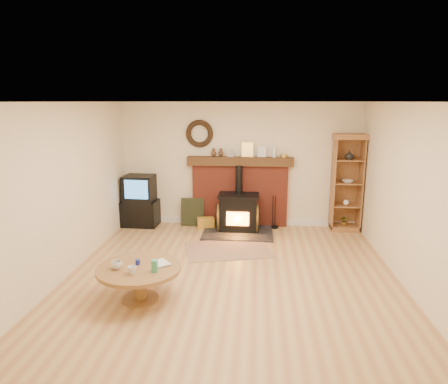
# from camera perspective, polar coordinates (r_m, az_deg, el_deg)

# --- Properties ---
(ground) EXTENTS (5.50, 5.50, 0.00)m
(ground) POSITION_cam_1_polar(r_m,az_deg,el_deg) (6.16, 1.05, -12.18)
(ground) COLOR #B57C4B
(ground) RESTS_ON ground
(room_shell) EXTENTS (5.02, 5.52, 2.61)m
(room_shell) POSITION_cam_1_polar(r_m,az_deg,el_deg) (5.75, 1.00, 3.93)
(room_shell) COLOR beige
(room_shell) RESTS_ON ground
(chimney_breast) EXTENTS (2.20, 0.22, 1.78)m
(chimney_breast) POSITION_cam_1_polar(r_m,az_deg,el_deg) (8.44, 2.28, 0.49)
(chimney_breast) COLOR #983826
(chimney_breast) RESTS_ON ground
(wood_stove) EXTENTS (1.40, 1.00, 1.32)m
(wood_stove) POSITION_cam_1_polar(r_m,az_deg,el_deg) (8.17, 2.06, -3.05)
(wood_stove) COLOR black
(wood_stove) RESTS_ON ground
(area_rug) EXTENTS (1.68, 1.34, 0.01)m
(area_rug) POSITION_cam_1_polar(r_m,az_deg,el_deg) (7.25, 0.56, -8.19)
(area_rug) COLOR brown
(area_rug) RESTS_ON ground
(tv_unit) EXTENTS (0.76, 0.56, 1.09)m
(tv_unit) POSITION_cam_1_polar(r_m,az_deg,el_deg) (8.67, -11.92, -1.37)
(tv_unit) COLOR black
(tv_unit) RESTS_ON ground
(curio_cabinet) EXTENTS (0.64, 0.46, 1.98)m
(curio_cabinet) POSITION_cam_1_polar(r_m,az_deg,el_deg) (8.48, 17.11, 1.29)
(curio_cabinet) COLOR brown
(curio_cabinet) RESTS_ON ground
(firelog_box) EXTENTS (0.39, 0.29, 0.22)m
(firelog_box) POSITION_cam_1_polar(r_m,az_deg,el_deg) (8.42, -2.61, -4.43)
(firelog_box) COLOR yellow
(firelog_box) RESTS_ON ground
(leaning_painting) EXTENTS (0.49, 0.13, 0.59)m
(leaning_painting) POSITION_cam_1_polar(r_m,az_deg,el_deg) (8.56, -4.52, -2.87)
(leaning_painting) COLOR black
(leaning_painting) RESTS_ON ground
(fire_tools) EXTENTS (0.16, 0.16, 0.70)m
(fire_tools) POSITION_cam_1_polar(r_m,az_deg,el_deg) (8.46, 7.22, -4.46)
(fire_tools) COLOR black
(fire_tools) RESTS_ON ground
(coffee_table) EXTENTS (1.12, 1.12, 0.63)m
(coffee_table) POSITION_cam_1_polar(r_m,az_deg,el_deg) (5.50, -12.05, -11.28)
(coffee_table) COLOR brown
(coffee_table) RESTS_ON ground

